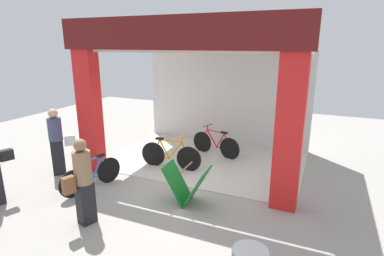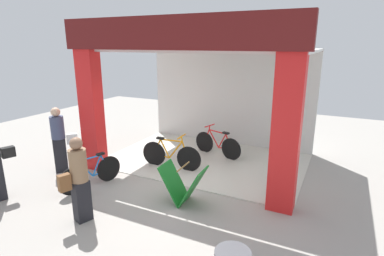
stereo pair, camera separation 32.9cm
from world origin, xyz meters
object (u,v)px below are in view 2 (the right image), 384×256
(pedestrian_0, at_px, (79,179))
(pedestrian_2, at_px, (60,139))
(bicycle_inside_1, at_px, (217,144))
(sandwich_board_sign, at_px, (183,184))
(bicycle_parked_0, at_px, (91,173))
(bicycle_inside_0, at_px, (171,155))

(pedestrian_0, xyz_separation_m, pedestrian_2, (-2.15, 1.46, 0.04))
(bicycle_inside_1, xyz_separation_m, sandwich_board_sign, (0.39, -2.85, 0.05))
(sandwich_board_sign, bearing_deg, bicycle_parked_0, -172.27)
(pedestrian_2, bearing_deg, bicycle_parked_0, -15.13)
(bicycle_inside_0, distance_m, pedestrian_0, 2.91)
(bicycle_inside_1, relative_size, pedestrian_0, 0.97)
(pedestrian_0, bearing_deg, pedestrian_2, 145.80)
(pedestrian_0, bearing_deg, bicycle_inside_0, 85.39)
(bicycle_inside_0, relative_size, sandwich_board_sign, 1.81)
(bicycle_inside_1, bearing_deg, pedestrian_0, -103.04)
(bicycle_inside_0, relative_size, pedestrian_0, 1.04)
(pedestrian_2, bearing_deg, bicycle_inside_0, 30.49)
(bicycle_inside_1, bearing_deg, bicycle_inside_0, -118.56)
(bicycle_inside_0, distance_m, pedestrian_2, 2.81)
(pedestrian_0, relative_size, pedestrian_2, 0.96)
(bicycle_inside_1, bearing_deg, pedestrian_2, -138.37)
(bicycle_parked_0, relative_size, sandwich_board_sign, 1.62)
(bicycle_parked_0, bearing_deg, bicycle_inside_1, 60.12)
(bicycle_parked_0, xyz_separation_m, sandwich_board_sign, (2.20, 0.30, 0.07))
(bicycle_parked_0, distance_m, pedestrian_2, 1.47)
(sandwich_board_sign, relative_size, pedestrian_2, 0.55)
(bicycle_inside_0, distance_m, sandwich_board_sign, 1.86)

